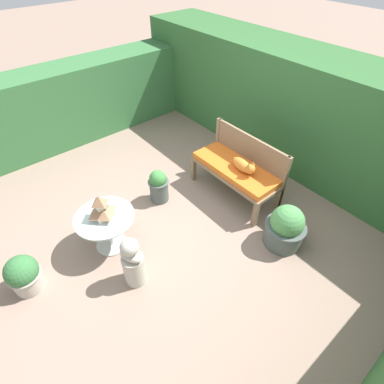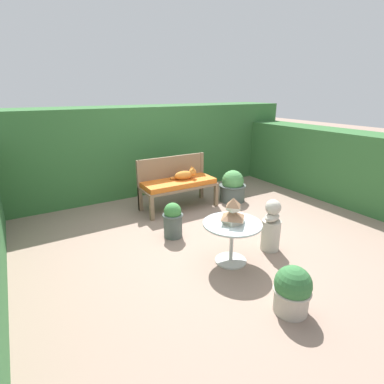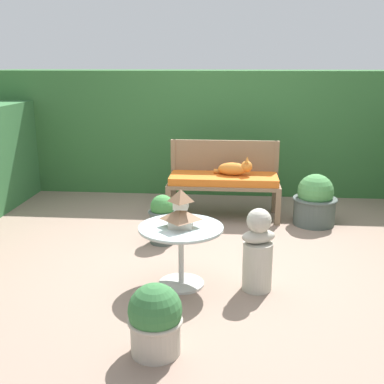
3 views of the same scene
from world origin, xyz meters
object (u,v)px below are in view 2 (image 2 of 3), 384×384
(patio_table, at_px, (232,231))
(pagoda_birdhouse, at_px, (233,212))
(garden_bench, at_px, (179,185))
(cat, at_px, (186,174))
(potted_plant_patio_mid, at_px, (233,187))
(garden_bust, at_px, (271,227))
(potted_plant_path_edge, at_px, (292,290))
(potted_plant_bench_left, at_px, (173,220))

(patio_table, height_order, pagoda_birdhouse, pagoda_birdhouse)
(garden_bench, relative_size, pagoda_birdhouse, 4.22)
(garden_bench, distance_m, cat, 0.21)
(pagoda_birdhouse, xyz_separation_m, potted_plant_patio_mid, (1.31, 1.63, -0.37))
(garden_bust, relative_size, potted_plant_patio_mid, 1.18)
(patio_table, bearing_deg, cat, 76.76)
(garden_bench, xyz_separation_m, potted_plant_path_edge, (-0.35, -2.76, -0.20))
(patio_table, xyz_separation_m, potted_plant_path_edge, (-0.06, -0.95, -0.17))
(patio_table, distance_m, pagoda_birdhouse, 0.23)
(garden_bench, xyz_separation_m, potted_plant_bench_left, (-0.58, -0.89, -0.17))
(garden_bust, height_order, potted_plant_patio_mid, garden_bust)
(garden_bench, distance_m, garden_bust, 1.87)
(patio_table, relative_size, garden_bust, 1.01)
(potted_plant_patio_mid, bearing_deg, garden_bench, 169.96)
(pagoda_birdhouse, height_order, potted_plant_patio_mid, pagoda_birdhouse)
(patio_table, distance_m, garden_bust, 0.61)
(pagoda_birdhouse, bearing_deg, patio_table, 180.00)
(potted_plant_patio_mid, height_order, potted_plant_path_edge, potted_plant_patio_mid)
(garden_bench, height_order, potted_plant_patio_mid, potted_plant_patio_mid)
(garden_bust, xyz_separation_m, potted_plant_bench_left, (-0.89, 0.95, -0.06))
(potted_plant_patio_mid, xyz_separation_m, potted_plant_path_edge, (-1.36, -2.58, -0.04))
(patio_table, relative_size, potted_plant_bench_left, 1.37)
(pagoda_birdhouse, height_order, garden_bust, pagoda_birdhouse)
(potted_plant_bench_left, height_order, potted_plant_path_edge, potted_plant_bench_left)
(cat, distance_m, patio_table, 1.87)
(cat, bearing_deg, potted_plant_patio_mid, -4.47)
(garden_bench, height_order, patio_table, same)
(garden_bust, distance_m, potted_plant_bench_left, 1.31)
(garden_bench, relative_size, cat, 2.90)
(cat, xyz_separation_m, potted_plant_patio_mid, (0.88, -0.18, -0.32))
(garden_bust, bearing_deg, patio_table, 156.95)
(garden_bench, distance_m, pagoda_birdhouse, 1.85)
(patio_table, bearing_deg, potted_plant_path_edge, -93.37)
(potted_plant_path_edge, bearing_deg, pagoda_birdhouse, 86.63)
(garden_bench, relative_size, patio_table, 1.89)
(patio_table, distance_m, potted_plant_bench_left, 0.98)
(cat, distance_m, potted_plant_bench_left, 1.18)
(potted_plant_bench_left, bearing_deg, garden_bust, -46.74)
(garden_bench, distance_m, patio_table, 1.84)
(pagoda_birdhouse, bearing_deg, cat, 76.76)
(cat, bearing_deg, potted_plant_bench_left, -122.08)
(potted_plant_patio_mid, bearing_deg, potted_plant_path_edge, -117.84)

